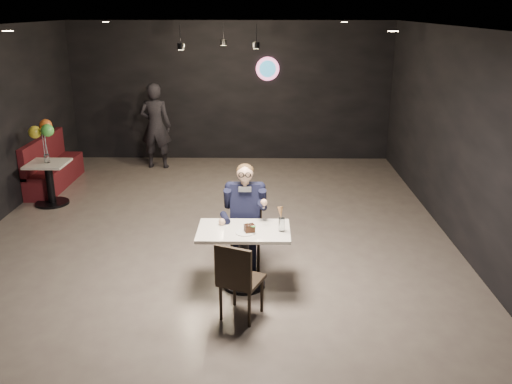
{
  "coord_description": "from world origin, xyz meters",
  "views": [
    {
      "loc": [
        0.76,
        -7.41,
        3.25
      ],
      "look_at": [
        0.64,
        -0.87,
        1.02
      ],
      "focal_mm": 38.0,
      "sensor_mm": 36.0,
      "label": 1
    }
  ],
  "objects_px": {
    "side_table": "(50,182)",
    "chair_near": "(241,278)",
    "main_table": "(244,258)",
    "sundae_glass": "(282,225)",
    "chair_far": "(245,234)",
    "passerby": "(156,126)",
    "seated_man": "(245,215)",
    "balloon_vase": "(47,159)",
    "booth_bench": "(54,162)"
  },
  "relations": [
    {
      "from": "seated_man",
      "to": "booth_bench",
      "type": "xyz_separation_m",
      "value": [
        -3.76,
        3.32,
        -0.25
      ]
    },
    {
      "from": "chair_far",
      "to": "balloon_vase",
      "type": "distance_m",
      "value": 4.18
    },
    {
      "from": "sundae_glass",
      "to": "main_table",
      "type": "bearing_deg",
      "value": 175.24
    },
    {
      "from": "booth_bench",
      "to": "balloon_vase",
      "type": "relative_size",
      "value": 13.51
    },
    {
      "from": "side_table",
      "to": "passerby",
      "type": "relative_size",
      "value": 0.45
    },
    {
      "from": "main_table",
      "to": "seated_man",
      "type": "bearing_deg",
      "value": 90.0
    },
    {
      "from": "booth_bench",
      "to": "balloon_vase",
      "type": "height_order",
      "value": "booth_bench"
    },
    {
      "from": "chair_near",
      "to": "balloon_vase",
      "type": "distance_m",
      "value": 4.97
    },
    {
      "from": "main_table",
      "to": "chair_far",
      "type": "bearing_deg",
      "value": 90.0
    },
    {
      "from": "chair_far",
      "to": "seated_man",
      "type": "distance_m",
      "value": 0.26
    },
    {
      "from": "booth_bench",
      "to": "side_table",
      "type": "xyz_separation_m",
      "value": [
        0.3,
        -1.0,
        -0.07
      ]
    },
    {
      "from": "seated_man",
      "to": "sundae_glass",
      "type": "bearing_deg",
      "value": -52.55
    },
    {
      "from": "chair_near",
      "to": "passerby",
      "type": "xyz_separation_m",
      "value": [
        -2.05,
        5.89,
        0.44
      ]
    },
    {
      "from": "side_table",
      "to": "passerby",
      "type": "height_order",
      "value": "passerby"
    },
    {
      "from": "main_table",
      "to": "chair_near",
      "type": "xyz_separation_m",
      "value": [
        0.0,
        -0.68,
        0.09
      ]
    },
    {
      "from": "booth_bench",
      "to": "passerby",
      "type": "distance_m",
      "value": 2.21
    },
    {
      "from": "balloon_vase",
      "to": "passerby",
      "type": "height_order",
      "value": "passerby"
    },
    {
      "from": "sundae_glass",
      "to": "balloon_vase",
      "type": "xyz_separation_m",
      "value": [
        -3.91,
        2.9,
        -0.01
      ]
    },
    {
      "from": "seated_man",
      "to": "balloon_vase",
      "type": "bearing_deg",
      "value": 146.17
    },
    {
      "from": "chair_near",
      "to": "side_table",
      "type": "height_order",
      "value": "chair_near"
    },
    {
      "from": "seated_man",
      "to": "booth_bench",
      "type": "height_order",
      "value": "seated_man"
    },
    {
      "from": "chair_far",
      "to": "passerby",
      "type": "xyz_separation_m",
      "value": [
        -2.05,
        4.65,
        0.44
      ]
    },
    {
      "from": "chair_far",
      "to": "passerby",
      "type": "distance_m",
      "value": 5.11
    },
    {
      "from": "main_table",
      "to": "side_table",
      "type": "xyz_separation_m",
      "value": [
        -3.46,
        2.87,
        0.03
      ]
    },
    {
      "from": "main_table",
      "to": "side_table",
      "type": "distance_m",
      "value": 4.49
    },
    {
      "from": "chair_far",
      "to": "passerby",
      "type": "relative_size",
      "value": 0.51
    },
    {
      "from": "seated_man",
      "to": "balloon_vase",
      "type": "distance_m",
      "value": 4.16
    },
    {
      "from": "booth_bench",
      "to": "side_table",
      "type": "distance_m",
      "value": 1.05
    },
    {
      "from": "seated_man",
      "to": "side_table",
      "type": "distance_m",
      "value": 4.17
    },
    {
      "from": "balloon_vase",
      "to": "passerby",
      "type": "distance_m",
      "value": 2.73
    },
    {
      "from": "booth_bench",
      "to": "chair_far",
      "type": "bearing_deg",
      "value": -41.44
    },
    {
      "from": "side_table",
      "to": "balloon_vase",
      "type": "height_order",
      "value": "balloon_vase"
    },
    {
      "from": "chair_far",
      "to": "sundae_glass",
      "type": "height_order",
      "value": "chair_far"
    },
    {
      "from": "chair_near",
      "to": "balloon_vase",
      "type": "xyz_separation_m",
      "value": [
        -3.46,
        3.55,
        0.36
      ]
    },
    {
      "from": "side_table",
      "to": "balloon_vase",
      "type": "bearing_deg",
      "value": 0.0
    },
    {
      "from": "chair_far",
      "to": "side_table",
      "type": "xyz_separation_m",
      "value": [
        -3.46,
        2.32,
        -0.05
      ]
    },
    {
      "from": "main_table",
      "to": "seated_man",
      "type": "relative_size",
      "value": 0.76
    },
    {
      "from": "main_table",
      "to": "seated_man",
      "type": "distance_m",
      "value": 0.65
    },
    {
      "from": "chair_far",
      "to": "balloon_vase",
      "type": "height_order",
      "value": "chair_far"
    },
    {
      "from": "chair_near",
      "to": "sundae_glass",
      "type": "relative_size",
      "value": 5.66
    },
    {
      "from": "main_table",
      "to": "balloon_vase",
      "type": "height_order",
      "value": "balloon_vase"
    },
    {
      "from": "sundae_glass",
      "to": "side_table",
      "type": "xyz_separation_m",
      "value": [
        -3.91,
        2.9,
        -0.43
      ]
    },
    {
      "from": "side_table",
      "to": "chair_near",
      "type": "bearing_deg",
      "value": -45.76
    },
    {
      "from": "main_table",
      "to": "sundae_glass",
      "type": "distance_m",
      "value": 0.64
    },
    {
      "from": "booth_bench",
      "to": "side_table",
      "type": "height_order",
      "value": "booth_bench"
    },
    {
      "from": "chair_far",
      "to": "chair_near",
      "type": "relative_size",
      "value": 1.0
    },
    {
      "from": "seated_man",
      "to": "booth_bench",
      "type": "relative_size",
      "value": 0.76
    },
    {
      "from": "sundae_glass",
      "to": "side_table",
      "type": "bearing_deg",
      "value": 143.37
    },
    {
      "from": "seated_man",
      "to": "sundae_glass",
      "type": "height_order",
      "value": "seated_man"
    },
    {
      "from": "chair_far",
      "to": "seated_man",
      "type": "bearing_deg",
      "value": 0.0
    }
  ]
}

